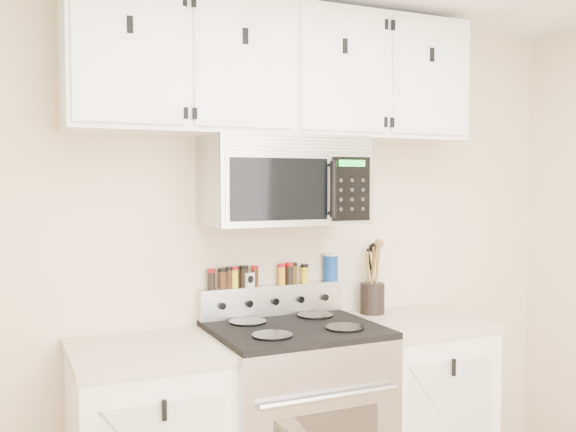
# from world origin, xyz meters

# --- Properties ---
(back_wall) EXTENTS (3.50, 0.01, 2.50)m
(back_wall) POSITION_xyz_m (0.00, 1.75, 1.25)
(back_wall) COLOR beige
(back_wall) RESTS_ON floor
(range) EXTENTS (0.76, 0.65, 1.10)m
(range) POSITION_xyz_m (0.00, 1.43, 0.49)
(range) COLOR #B7B7BA
(range) RESTS_ON floor
(base_cabinet_right) EXTENTS (0.64, 0.62, 0.92)m
(base_cabinet_right) POSITION_xyz_m (0.69, 1.45, 0.46)
(base_cabinet_right) COLOR white
(base_cabinet_right) RESTS_ON floor
(microwave) EXTENTS (0.76, 0.44, 0.42)m
(microwave) POSITION_xyz_m (0.00, 1.55, 1.63)
(microwave) COLOR #9E9EA3
(microwave) RESTS_ON back_wall
(upper_cabinets) EXTENTS (2.00, 0.35, 0.62)m
(upper_cabinets) POSITION_xyz_m (-0.00, 1.58, 2.15)
(upper_cabinets) COLOR white
(upper_cabinets) RESTS_ON back_wall
(utensil_crock) EXTENTS (0.13, 0.13, 0.38)m
(utensil_crock) POSITION_xyz_m (0.56, 1.64, 1.02)
(utensil_crock) COLOR black
(utensil_crock) RESTS_ON base_cabinet_right
(kitchen_timer) EXTENTS (0.08, 0.07, 0.07)m
(kitchen_timer) POSITION_xyz_m (-0.12, 1.71, 1.14)
(kitchen_timer) COLOR silver
(kitchen_timer) RESTS_ON range
(salt_canister) EXTENTS (0.08, 0.08, 0.14)m
(salt_canister) POSITION_xyz_m (0.34, 1.71, 1.17)
(salt_canister) COLOR navy
(salt_canister) RESTS_ON range
(spice_jar_0) EXTENTS (0.04, 0.04, 0.10)m
(spice_jar_0) POSITION_xyz_m (-0.32, 1.71, 1.15)
(spice_jar_0) COLOR black
(spice_jar_0) RESTS_ON range
(spice_jar_1) EXTENTS (0.05, 0.05, 0.10)m
(spice_jar_1) POSITION_xyz_m (-0.26, 1.71, 1.15)
(spice_jar_1) COLOR #42240F
(spice_jar_1) RESTS_ON range
(spice_jar_2) EXTENTS (0.04, 0.04, 0.11)m
(spice_jar_2) POSITION_xyz_m (-0.23, 1.71, 1.15)
(spice_jar_2) COLOR #3D230E
(spice_jar_2) RESTS_ON range
(spice_jar_3) EXTENTS (0.04, 0.04, 0.10)m
(spice_jar_3) POSITION_xyz_m (-0.20, 1.71, 1.15)
(spice_jar_3) COLOR yellow
(spice_jar_3) RESTS_ON range
(spice_jar_4) EXTENTS (0.05, 0.05, 0.11)m
(spice_jar_4) POSITION_xyz_m (-0.15, 1.71, 1.15)
(spice_jar_4) COLOR black
(spice_jar_4) RESTS_ON range
(spice_jar_5) EXTENTS (0.04, 0.04, 0.10)m
(spice_jar_5) POSITION_xyz_m (-0.09, 1.71, 1.15)
(spice_jar_5) COLOR #3A1F0E
(spice_jar_5) RESTS_ON range
(spice_jar_6) EXTENTS (0.04, 0.04, 0.11)m
(spice_jar_6) POSITION_xyz_m (0.06, 1.71, 1.15)
(spice_jar_6) COLOR orange
(spice_jar_6) RESTS_ON range
(spice_jar_7) EXTENTS (0.05, 0.05, 0.11)m
(spice_jar_7) POSITION_xyz_m (0.10, 1.71, 1.15)
(spice_jar_7) COLOR black
(spice_jar_7) RESTS_ON range
(spice_jar_8) EXTENTS (0.04, 0.04, 0.11)m
(spice_jar_8) POSITION_xyz_m (0.12, 1.71, 1.15)
(spice_jar_8) COLOR #462C10
(spice_jar_8) RESTS_ON range
(spice_jar_9) EXTENTS (0.04, 0.04, 0.10)m
(spice_jar_9) POSITION_xyz_m (0.19, 1.71, 1.15)
(spice_jar_9) COLOR gold
(spice_jar_9) RESTS_ON range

